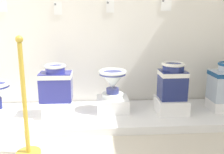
{
  "coord_description": "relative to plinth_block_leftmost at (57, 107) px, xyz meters",
  "views": [
    {
      "loc": [
        1.73,
        -0.84,
        1.24
      ],
      "look_at": [
        1.94,
        2.09,
        0.53
      ],
      "focal_mm": 41.51,
      "sensor_mm": 36.0,
      "label": 1
    }
  ],
  "objects": [
    {
      "name": "info_placard_first",
      "position": [
        -0.69,
        0.46,
        1.17
      ],
      "size": [
        0.14,
        0.01,
        0.14
      ],
      "color": "white"
    },
    {
      "name": "display_platform",
      "position": [
        0.68,
        0.01,
        -0.13
      ],
      "size": [
        3.44,
        0.88,
        0.09
      ],
      "primitive_type": "cube",
      "color": "white",
      "rests_on": "ground_plane"
    },
    {
      "name": "plinth_block_broad_patterned",
      "position": [
        1.37,
        -0.02,
        -0.0
      ],
      "size": [
        0.35,
        0.35,
        0.17
      ],
      "primitive_type": "cube",
      "color": "white",
      "rests_on": "display_platform"
    },
    {
      "name": "info_placard_fourth",
      "position": [
        1.38,
        0.46,
        1.19
      ],
      "size": [
        0.13,
        0.01,
        0.16
      ],
      "color": "white"
    },
    {
      "name": "stanchion_post_near_left",
      "position": [
        -0.17,
        -0.74,
        0.19
      ],
      "size": [
        0.22,
        0.22,
        1.08
      ],
      "color": "gold",
      "rests_on": "ground_plane"
    },
    {
      "name": "antique_toilet_broad_patterned",
      "position": [
        1.37,
        -0.02,
        0.32
      ],
      "size": [
        0.31,
        0.28,
        0.44
      ],
      "color": "navy",
      "rests_on": "plinth_block_broad_patterned"
    },
    {
      "name": "info_placard_third",
      "position": [
        0.66,
        0.46,
        1.17
      ],
      "size": [
        0.1,
        0.01,
        0.15
      ],
      "color": "white"
    },
    {
      "name": "info_placard_second",
      "position": [
        0.0,
        0.46,
        1.15
      ],
      "size": [
        0.1,
        0.01,
        0.16
      ],
      "color": "white"
    },
    {
      "name": "antique_toilet_tall_cobalt",
      "position": [
        0.66,
        0.09,
        0.29
      ],
      "size": [
        0.34,
        0.34,
        0.34
      ],
      "color": "white",
      "rests_on": "plinth_block_tall_cobalt"
    },
    {
      "name": "plinth_block_leftmost",
      "position": [
        0.0,
        0.0,
        0.0
      ],
      "size": [
        0.3,
        0.36,
        0.18
      ],
      "primitive_type": "cube",
      "color": "white",
      "rests_on": "display_platform"
    },
    {
      "name": "plinth_block_tall_cobalt",
      "position": [
        0.66,
        0.09,
        -0.01
      ],
      "size": [
        0.38,
        0.34,
        0.17
      ],
      "primitive_type": "cube",
      "color": "white",
      "rests_on": "display_platform"
    },
    {
      "name": "antique_toilet_leftmost",
      "position": [
        0.0,
        0.0,
        0.3
      ],
      "size": [
        0.37,
        0.26,
        0.43
      ],
      "color": "#2F338F",
      "rests_on": "plinth_block_leftmost"
    }
  ]
}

